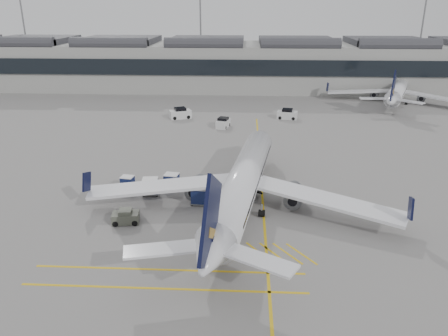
{
  "coord_description": "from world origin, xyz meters",
  "views": [
    {
      "loc": [
        8.03,
        -39.91,
        20.23
      ],
      "look_at": [
        5.79,
        3.06,
        4.0
      ],
      "focal_mm": 35.0,
      "sensor_mm": 36.0,
      "label": 1
    }
  ],
  "objects_px": {
    "baggage_cart_a": "(200,195)",
    "pushback_tug": "(126,217)",
    "belt_loader": "(235,194)",
    "ramp_agent_b": "(227,187)",
    "ramp_agent_a": "(226,187)",
    "airliner_main": "(243,183)"
  },
  "relations": [
    {
      "from": "belt_loader",
      "to": "pushback_tug",
      "type": "bearing_deg",
      "value": -167.47
    },
    {
      "from": "baggage_cart_a",
      "to": "pushback_tug",
      "type": "height_order",
      "value": "baggage_cart_a"
    },
    {
      "from": "airliner_main",
      "to": "ramp_agent_a",
      "type": "height_order",
      "value": "airliner_main"
    },
    {
      "from": "airliner_main",
      "to": "ramp_agent_a",
      "type": "xyz_separation_m",
      "value": [
        -1.9,
        3.45,
        -1.94
      ]
    },
    {
      "from": "pushback_tug",
      "to": "baggage_cart_a",
      "type": "bearing_deg",
      "value": 26.49
    },
    {
      "from": "airliner_main",
      "to": "pushback_tug",
      "type": "height_order",
      "value": "airliner_main"
    },
    {
      "from": "ramp_agent_a",
      "to": "ramp_agent_b",
      "type": "xyz_separation_m",
      "value": [
        0.13,
        0.05,
        -0.06
      ]
    },
    {
      "from": "ramp_agent_b",
      "to": "pushback_tug",
      "type": "height_order",
      "value": "ramp_agent_b"
    },
    {
      "from": "ramp_agent_a",
      "to": "ramp_agent_b",
      "type": "height_order",
      "value": "ramp_agent_a"
    },
    {
      "from": "airliner_main",
      "to": "baggage_cart_a",
      "type": "bearing_deg",
      "value": 179.88
    },
    {
      "from": "belt_loader",
      "to": "baggage_cart_a",
      "type": "height_order",
      "value": "belt_loader"
    },
    {
      "from": "airliner_main",
      "to": "ramp_agent_a",
      "type": "relative_size",
      "value": 20.92
    },
    {
      "from": "belt_loader",
      "to": "pushback_tug",
      "type": "xyz_separation_m",
      "value": [
        -10.6,
        -6.21,
        0.05
      ]
    },
    {
      "from": "airliner_main",
      "to": "baggage_cart_a",
      "type": "relative_size",
      "value": 18.07
    },
    {
      "from": "airliner_main",
      "to": "baggage_cart_a",
      "type": "distance_m",
      "value": 4.93
    },
    {
      "from": "ramp_agent_a",
      "to": "pushback_tug",
      "type": "height_order",
      "value": "ramp_agent_a"
    },
    {
      "from": "airliner_main",
      "to": "pushback_tug",
      "type": "relative_size",
      "value": 12.9
    },
    {
      "from": "belt_loader",
      "to": "ramp_agent_b",
      "type": "xyz_separation_m",
      "value": [
        -0.98,
        1.33,
        0.2
      ]
    },
    {
      "from": "belt_loader",
      "to": "pushback_tug",
      "type": "height_order",
      "value": "belt_loader"
    },
    {
      "from": "ramp_agent_b",
      "to": "pushback_tug",
      "type": "bearing_deg",
      "value": 26.25
    },
    {
      "from": "belt_loader",
      "to": "ramp_agent_a",
      "type": "height_order",
      "value": "belt_loader"
    },
    {
      "from": "airliner_main",
      "to": "belt_loader",
      "type": "bearing_deg",
      "value": 118.4
    }
  ]
}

